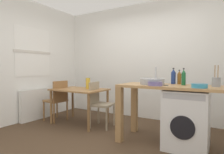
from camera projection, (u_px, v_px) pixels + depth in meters
The scene contains 19 objects.
ground_plane at pixel (102, 141), 3.05m from camera, with size 5.46×5.46×0.00m, color #4C3826.
wall_back at pixel (143, 61), 4.49m from camera, with size 4.60×0.10×2.70m, color white.
wall_window_side at pixel (20, 60), 4.10m from camera, with size 0.12×3.80×2.70m.
radiator at pixel (36, 104), 4.33m from camera, with size 0.10×0.80×0.70m, color white.
dining_table at pixel (79, 93), 4.01m from camera, with size 1.10×0.76×0.74m.
chair_person_seat at pixel (58, 98), 4.20m from camera, with size 0.43×0.43×0.90m.
chair_opposite at pixel (99, 101), 3.80m from camera, with size 0.45×0.45×0.90m.
kitchen_counter at pixel (155, 94), 2.99m from camera, with size 1.50×0.68×0.92m.
washing_machine at pixel (186, 119), 2.76m from camera, with size 0.60×0.61×0.86m.
sink_basin at pixel (152, 82), 3.01m from camera, with size 0.38×0.38×0.09m, color #9EA0A5.
tap at pixel (156, 75), 3.16m from camera, with size 0.02×0.02×0.28m, color #B2B2B7.
bottle_tall_green at pixel (173, 77), 3.10m from camera, with size 0.08×0.08×0.26m.
bottle_squat_brown at pixel (179, 78), 3.05m from camera, with size 0.06×0.06×0.23m.
bottle_clear_small at pixel (184, 77), 2.85m from camera, with size 0.06×0.06×0.26m.
mixing_bowl at pixel (155, 83), 2.78m from camera, with size 0.21×0.21×0.06m.
utensil_crock at pixel (216, 82), 2.59m from camera, with size 0.11×0.11×0.30m.
colander at pixel (199, 86), 2.45m from camera, with size 0.20×0.20×0.06m.
vase at pixel (88, 83), 4.01m from camera, with size 0.09×0.09×0.23m, color gold.
scissors at pixel (164, 85), 2.82m from camera, with size 0.15×0.06×0.01m.
Camera 1 is at (1.68, -2.49, 1.17)m, focal length 30.26 mm.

